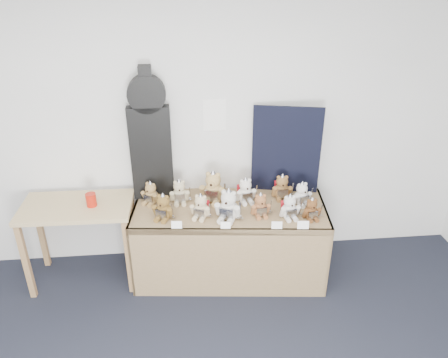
{
  "coord_description": "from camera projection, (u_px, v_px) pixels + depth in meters",
  "views": [
    {
      "loc": [
        0.19,
        -1.29,
        2.77
      ],
      "look_at": [
        0.52,
        2.01,
        1.07
      ],
      "focal_mm": 35.0,
      "sensor_mm": 36.0,
      "label": 1
    }
  ],
  "objects": [
    {
      "name": "teddy_front_far_right",
      "position": [
        290.0,
        208.0,
        3.78
      ],
      "size": [
        0.2,
        0.18,
        0.25
      ],
      "rotation": [
        0.0,
        0.0,
        0.12
      ],
      "color": "silver",
      "rests_on": "display_table"
    },
    {
      "name": "room_shell",
      "position": [
        215.0,
        115.0,
        3.97
      ],
      "size": [
        6.0,
        6.0,
        6.0
      ],
      "color": "silver",
      "rests_on": "floor"
    },
    {
      "name": "teddy_back_left",
      "position": [
        180.0,
        192.0,
        4.01
      ],
      "size": [
        0.21,
        0.17,
        0.25
      ],
      "rotation": [
        0.0,
        0.0,
        0.02
      ],
      "color": "#BEB08B",
      "rests_on": "display_table"
    },
    {
      "name": "teddy_front_far_left",
      "position": [
        163.0,
        208.0,
        3.77
      ],
      "size": [
        0.21,
        0.2,
        0.26
      ],
      "rotation": [
        0.0,
        0.0,
        -0.38
      ],
      "color": "brown",
      "rests_on": "display_table"
    },
    {
      "name": "teddy_back_right",
      "position": [
        282.0,
        188.0,
        4.09
      ],
      "size": [
        0.21,
        0.18,
        0.26
      ],
      "rotation": [
        0.0,
        0.0,
        -0.06
      ],
      "color": "olive",
      "rests_on": "display_table"
    },
    {
      "name": "side_table",
      "position": [
        78.0,
        217.0,
        3.92
      ],
      "size": [
        0.98,
        0.55,
        0.81
      ],
      "rotation": [
        0.0,
        0.0,
        -0.02
      ],
      "color": "tan",
      "rests_on": "floor"
    },
    {
      "name": "entry_card_c",
      "position": [
        277.0,
        225.0,
        3.65
      ],
      "size": [
        0.09,
        0.03,
        0.06
      ],
      "primitive_type": "cube",
      "rotation": [
        -0.24,
        0.0,
        -0.1
      ],
      "color": "white",
      "rests_on": "display_table"
    },
    {
      "name": "teddy_back_centre_left",
      "position": [
        213.0,
        188.0,
        4.02
      ],
      "size": [
        0.27,
        0.26,
        0.33
      ],
      "rotation": [
        0.0,
        0.0,
        -0.32
      ],
      "color": "tan",
      "rests_on": "display_table"
    },
    {
      "name": "teddy_back_far_left",
      "position": [
        151.0,
        194.0,
        4.01
      ],
      "size": [
        0.19,
        0.19,
        0.24
      ],
      "rotation": [
        0.0,
        0.0,
        -0.53
      ],
      "color": "#9A7848",
      "rests_on": "display_table"
    },
    {
      "name": "guitar_case",
      "position": [
        150.0,
        136.0,
        3.9
      ],
      "size": [
        0.38,
        0.12,
        1.23
      ],
      "rotation": [
        0.0,
        0.0,
        0.03
      ],
      "color": "black",
      "rests_on": "display_table"
    },
    {
      "name": "teddy_front_end",
      "position": [
        312.0,
        210.0,
        3.77
      ],
      "size": [
        0.18,
        0.15,
        0.22
      ],
      "rotation": [
        0.0,
        0.0,
        0.1
      ],
      "color": "brown",
      "rests_on": "display_table"
    },
    {
      "name": "red_cup",
      "position": [
        91.0,
        200.0,
        3.82
      ],
      "size": [
        0.09,
        0.09,
        0.12
      ],
      "primitive_type": "cylinder",
      "color": "#B61A0C",
      "rests_on": "side_table"
    },
    {
      "name": "entry_card_a",
      "position": [
        177.0,
        225.0,
        3.65
      ],
      "size": [
        0.09,
        0.03,
        0.06
      ],
      "primitive_type": "cube",
      "rotation": [
        -0.24,
        0.0,
        -0.1
      ],
      "color": "white",
      "rests_on": "display_table"
    },
    {
      "name": "teddy_front_centre",
      "position": [
        228.0,
        206.0,
        3.75
      ],
      "size": [
        0.25,
        0.25,
        0.32
      ],
      "rotation": [
        0.0,
        0.0,
        -0.39
      ],
      "color": "silver",
      "rests_on": "display_table"
    },
    {
      "name": "navy_board",
      "position": [
        286.0,
        150.0,
        4.07
      ],
      "size": [
        0.63,
        0.16,
        0.85
      ],
      "primitive_type": "cube",
      "rotation": [
        0.0,
        0.0,
        -0.22
      ],
      "color": "black",
      "rests_on": "display_table"
    },
    {
      "name": "entry_card_b",
      "position": [
        226.0,
        225.0,
        3.65
      ],
      "size": [
        0.08,
        0.03,
        0.06
      ],
      "primitive_type": "cube",
      "rotation": [
        -0.24,
        0.0,
        -0.1
      ],
      "color": "white",
      "rests_on": "display_table"
    },
    {
      "name": "teddy_back_end",
      "position": [
        302.0,
        194.0,
        3.99
      ],
      "size": [
        0.2,
        0.19,
        0.24
      ],
      "rotation": [
        0.0,
        0.0,
        0.31
      ],
      "color": "silver",
      "rests_on": "display_table"
    },
    {
      "name": "entry_card_d",
      "position": [
        303.0,
        225.0,
        3.64
      ],
      "size": [
        0.1,
        0.03,
        0.07
      ],
      "primitive_type": "cube",
      "rotation": [
        -0.24,
        0.0,
        -0.1
      ],
      "color": "white",
      "rests_on": "display_table"
    },
    {
      "name": "teddy_front_left",
      "position": [
        201.0,
        207.0,
        3.79
      ],
      "size": [
        0.2,
        0.19,
        0.25
      ],
      "rotation": [
        0.0,
        0.0,
        -0.36
      ],
      "color": "#C7B28C",
      "rests_on": "display_table"
    },
    {
      "name": "teddy_front_right",
      "position": [
        260.0,
        206.0,
        3.81
      ],
      "size": [
        0.2,
        0.16,
        0.24
      ],
      "rotation": [
        0.0,
        0.0,
        0.08
      ],
      "color": "#925B37",
      "rests_on": "display_table"
    },
    {
      "name": "display_table",
      "position": [
        230.0,
        226.0,
        3.98
      ],
      "size": [
        1.82,
        0.91,
        0.73
      ],
      "rotation": [
        0.0,
        0.0,
        -0.1
      ],
      "color": "olive",
      "rests_on": "floor"
    },
    {
      "name": "teddy_back_centre_right",
      "position": [
        245.0,
        191.0,
        4.03
      ],
      "size": [
        0.22,
        0.19,
        0.26
      ],
      "rotation": [
        0.0,
        0.0,
        0.17
      ],
      "color": "silver",
      "rests_on": "display_table"
    }
  ]
}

